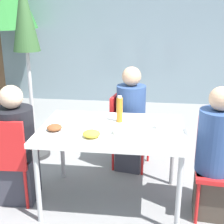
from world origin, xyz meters
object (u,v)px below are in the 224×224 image
object	(u,v)px
person_right	(215,157)
salad_bowl	(123,131)
person_far	(131,122)
closed_umbrella	(25,29)
chair_left	(8,155)
chair_far	(125,125)
drinking_cup	(161,124)
person_left	(16,148)
bottle	(120,109)
chair_right	(219,160)

from	to	relation	value
person_right	salad_bowl	world-z (taller)	person_right
person_far	closed_umbrella	size ratio (longest dim) A/B	0.56
chair_left	person_right	size ratio (longest dim) A/B	0.73
chair_left	person_far	world-z (taller)	person_far
chair_far	drinking_cup	bearing A→B (deg)	37.80
closed_umbrella	drinking_cup	distance (m)	1.88
person_left	bottle	bearing A→B (deg)	9.85
person_right	bottle	xyz separation A→B (m)	(-0.84, 0.26, 0.31)
chair_far	person_left	bearing A→B (deg)	-39.32
person_right	drinking_cup	distance (m)	0.53
chair_right	drinking_cup	bearing A→B (deg)	1.17
person_left	chair_far	bearing A→B (deg)	36.88
chair_right	bottle	size ratio (longest dim) A/B	3.42
chair_right	closed_umbrella	distance (m)	2.45
chair_right	closed_umbrella	world-z (taller)	closed_umbrella
closed_umbrella	salad_bowl	world-z (taller)	closed_umbrella
bottle	salad_bowl	distance (m)	0.32
person_far	bottle	xyz separation A→B (m)	(-0.08, -0.52, 0.31)
chair_far	drinking_cup	size ratio (longest dim) A/B	9.17
person_left	person_right	size ratio (longest dim) A/B	0.96
chair_right	closed_umbrella	size ratio (longest dim) A/B	0.41
drinking_cup	salad_bowl	bearing A→B (deg)	-153.84
closed_umbrella	bottle	world-z (taller)	closed_umbrella
chair_left	person_far	bearing A→B (deg)	34.34
closed_umbrella	bottle	distance (m)	1.49
chair_left	chair_right	xyz separation A→B (m)	(1.89, 0.12, 0.00)
chair_left	person_right	bearing A→B (deg)	-1.93
chair_far	salad_bowl	size ratio (longest dim) A/B	5.39
chair_left	drinking_cup	xyz separation A→B (m)	(1.37, 0.16, 0.30)
bottle	person_far	bearing A→B (deg)	81.71
person_far	closed_umbrella	xyz separation A→B (m)	(-1.20, 0.18, 0.99)
person_right	chair_far	world-z (taller)	person_right
person_far	bottle	size ratio (longest dim) A/B	4.71
chair_far	chair_right	bearing A→B (deg)	59.84
chair_left	chair_right	world-z (taller)	same
chair_left	closed_umbrella	bearing A→B (deg)	94.50
person_left	bottle	distance (m)	1.03
chair_far	closed_umbrella	bearing A→B (deg)	-85.28
chair_far	person_far	bearing A→B (deg)	58.11
closed_umbrella	drinking_cup	world-z (taller)	closed_umbrella
drinking_cup	chair_right	bearing A→B (deg)	-4.50
person_far	person_right	bearing A→B (deg)	55.03
person_left	chair_right	size ratio (longest dim) A/B	1.31
person_left	salad_bowl	world-z (taller)	person_left
person_left	person_right	world-z (taller)	person_right
person_left	person_far	size ratio (longest dim) A/B	0.95
chair_right	bottle	xyz separation A→B (m)	(-0.90, 0.18, 0.37)
chair_left	bottle	distance (m)	1.10
chair_right	salad_bowl	bearing A→B (deg)	13.58
chair_right	person_left	bearing A→B (deg)	6.91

